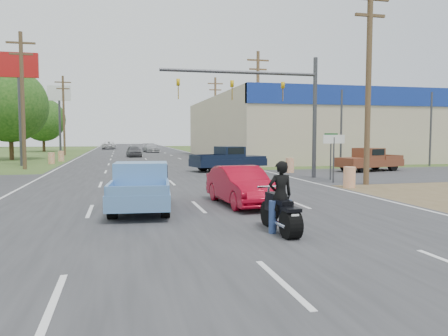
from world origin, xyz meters
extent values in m
plane|color=#354A1D|center=(0.00, 0.00, 0.00)|extent=(200.00, 200.00, 0.00)
cube|color=#2D2D30|center=(0.00, 40.00, 0.01)|extent=(15.00, 180.00, 0.02)
cube|color=#2D2D30|center=(0.00, 18.00, 0.01)|extent=(120.00, 10.00, 0.02)
cube|color=brown|center=(11.00, 10.00, 0.01)|extent=(8.00, 18.00, 0.01)
cube|color=#B7A88C|center=(32.00, 40.00, 3.30)|extent=(50.00, 28.00, 6.60)
cylinder|color=#4C3823|center=(9.50, 13.00, 5.00)|extent=(0.28, 0.28, 10.00)
cube|color=#4C3823|center=(9.50, 13.00, 8.40)|extent=(1.60, 0.14, 0.14)
cylinder|color=#4C3823|center=(9.50, 31.00, 5.00)|extent=(0.28, 0.28, 10.00)
cube|color=#4C3823|center=(9.50, 31.00, 9.20)|extent=(2.00, 0.14, 0.14)
cube|color=#4C3823|center=(9.50, 31.00, 8.40)|extent=(1.60, 0.14, 0.14)
cylinder|color=#4C3823|center=(9.50, 49.00, 5.00)|extent=(0.28, 0.28, 10.00)
cube|color=#4C3823|center=(9.50, 49.00, 9.20)|extent=(2.00, 0.14, 0.14)
cube|color=#4C3823|center=(9.50, 49.00, 8.40)|extent=(1.60, 0.14, 0.14)
cylinder|color=#4C3823|center=(-9.50, 28.00, 5.00)|extent=(0.28, 0.28, 10.00)
cube|color=#4C3823|center=(-9.50, 28.00, 9.20)|extent=(2.00, 0.14, 0.14)
cube|color=#4C3823|center=(-9.50, 28.00, 8.40)|extent=(1.60, 0.14, 0.14)
cylinder|color=#4C3823|center=(-9.50, 52.00, 5.00)|extent=(0.28, 0.28, 10.00)
cube|color=#4C3823|center=(-9.50, 52.00, 9.20)|extent=(2.00, 0.14, 0.14)
cube|color=#4C3823|center=(-9.50, 52.00, 8.40)|extent=(1.60, 0.14, 0.14)
cylinder|color=#422D19|center=(-13.50, 42.00, 1.62)|extent=(0.44, 0.44, 3.24)
sphere|color=#133E11|center=(-13.50, 42.00, 5.58)|extent=(7.56, 7.56, 7.56)
cylinder|color=#422D19|center=(-14.20, 66.00, 1.44)|extent=(0.44, 0.44, 2.88)
sphere|color=#133E11|center=(-14.20, 66.00, 4.96)|extent=(6.72, 6.72, 6.72)
cylinder|color=#422D19|center=(55.00, 70.00, 1.80)|extent=(0.44, 0.44, 3.60)
sphere|color=#133E11|center=(55.00, 70.00, 6.20)|extent=(8.40, 8.40, 8.40)
cylinder|color=#422D19|center=(30.00, 95.00, 1.71)|extent=(0.44, 0.44, 3.42)
sphere|color=#133E11|center=(30.00, 95.00, 5.89)|extent=(7.98, 7.98, 7.98)
cylinder|color=orange|center=(8.00, 12.00, 0.50)|extent=(0.56, 0.56, 1.00)
cylinder|color=orange|center=(8.40, 20.50, 0.50)|extent=(0.56, 0.56, 1.00)
cylinder|color=orange|center=(-8.50, 34.00, 0.50)|extent=(0.56, 0.56, 1.00)
cylinder|color=orange|center=(-8.20, 38.00, 0.50)|extent=(0.56, 0.56, 1.00)
cylinder|color=#3F3F44|center=(-10.50, 32.00, 4.50)|extent=(0.30, 0.30, 9.00)
cube|color=#B21414|center=(-10.50, 32.00, 8.20)|extent=(3.00, 0.35, 2.00)
cylinder|color=#3F3F44|center=(-10.50, 56.00, 4.50)|extent=(0.30, 0.30, 9.00)
cube|color=white|center=(-10.50, 56.00, 8.20)|extent=(3.00, 0.35, 2.00)
cylinder|color=#3F3F44|center=(8.20, 14.00, 1.20)|extent=(0.08, 0.08, 2.40)
cube|color=white|center=(8.20, 14.00, 2.30)|extent=(1.20, 0.05, 0.45)
cylinder|color=#3F3F44|center=(8.80, 15.50, 1.20)|extent=(0.08, 0.08, 2.40)
cube|color=#0C591E|center=(8.80, 15.50, 2.50)|extent=(0.80, 0.04, 0.22)
cylinder|color=#3F3F44|center=(8.50, 17.00, 3.50)|extent=(0.24, 0.24, 7.00)
cylinder|color=#3F3F44|center=(4.00, 17.00, 6.00)|extent=(9.00, 0.18, 0.18)
imported|color=gold|center=(6.50, 17.00, 5.55)|extent=(0.18, 0.40, 1.10)
imported|color=gold|center=(3.50, 17.00, 5.55)|extent=(0.18, 0.40, 1.10)
imported|color=gold|center=(0.50, 17.00, 5.55)|extent=(0.18, 0.40, 1.10)
imported|color=#A0071C|center=(1.58, 8.17, 0.69)|extent=(1.81, 4.27, 1.37)
cylinder|color=black|center=(1.35, 2.93, 0.35)|extent=(0.37, 0.71, 0.70)
cylinder|color=black|center=(1.28, 4.47, 0.35)|extent=(0.16, 0.70, 0.70)
cube|color=black|center=(1.31, 3.73, 0.66)|extent=(0.29, 1.28, 0.32)
cube|color=black|center=(1.30, 3.99, 0.87)|extent=(0.30, 0.60, 0.23)
cube|color=black|center=(1.32, 3.41, 0.83)|extent=(0.34, 0.60, 0.11)
cylinder|color=white|center=(1.28, 4.31, 1.11)|extent=(0.69, 0.08, 0.05)
cube|color=white|center=(1.36, 2.70, 0.58)|extent=(0.19, 0.03, 0.13)
imported|color=black|center=(1.32, 3.57, 0.87)|extent=(0.66, 0.45, 1.75)
cylinder|color=black|center=(-2.59, 9.38, 0.37)|extent=(0.34, 0.76, 0.74)
cylinder|color=black|center=(-1.04, 9.23, 0.37)|extent=(0.34, 0.76, 0.74)
cylinder|color=black|center=(-2.85, 6.50, 0.37)|extent=(0.34, 0.76, 0.74)
cylinder|color=black|center=(-1.31, 6.36, 0.37)|extent=(0.34, 0.76, 0.74)
cube|color=#5C8CC6|center=(-1.95, 7.87, 0.57)|extent=(2.28, 4.96, 0.48)
cube|color=#5C8CC6|center=(-1.82, 9.31, 0.88)|extent=(1.92, 1.98, 0.17)
cube|color=#5C8CC6|center=(-1.94, 7.97, 1.20)|extent=(1.83, 1.59, 0.79)
cube|color=black|center=(-1.94, 7.97, 1.34)|extent=(1.84, 1.31, 0.42)
cube|color=#5C8CC6|center=(-2.16, 5.52, 0.94)|extent=(1.70, 0.23, 0.28)
cylinder|color=black|center=(6.05, 24.09, 0.40)|extent=(0.85, 0.49, 0.80)
cylinder|color=black|center=(6.48, 22.46, 0.40)|extent=(0.85, 0.49, 0.80)
cylinder|color=black|center=(3.03, 23.29, 0.40)|extent=(0.85, 0.49, 0.80)
cylinder|color=black|center=(3.46, 21.67, 0.40)|extent=(0.85, 0.49, 0.80)
cube|color=black|center=(4.75, 22.88, 0.62)|extent=(5.54, 3.26, 0.52)
cube|color=black|center=(6.26, 23.27, 0.95)|extent=(2.40, 2.34, 0.18)
cube|color=black|center=(4.85, 22.90, 1.30)|extent=(1.98, 2.18, 0.85)
cube|color=black|center=(4.85, 22.90, 1.45)|extent=(1.69, 2.14, 0.45)
cube|color=black|center=(2.29, 22.23, 1.02)|extent=(0.55, 1.80, 0.30)
cylinder|color=black|center=(13.10, 19.35, 0.38)|extent=(0.80, 0.47, 0.75)
cylinder|color=black|center=(12.69, 20.88, 0.38)|extent=(0.80, 0.47, 0.75)
cylinder|color=black|center=(15.94, 20.12, 0.38)|extent=(0.80, 0.47, 0.75)
cylinder|color=black|center=(15.52, 21.64, 0.38)|extent=(0.80, 0.47, 0.75)
cube|color=brown|center=(14.31, 20.50, 0.58)|extent=(5.21, 3.09, 0.49)
cube|color=brown|center=(12.90, 20.12, 0.89)|extent=(2.26, 2.21, 0.17)
cube|color=brown|center=(14.22, 20.47, 1.22)|extent=(1.87, 2.05, 0.80)
cube|color=black|center=(14.22, 20.47, 1.36)|extent=(1.59, 2.01, 0.42)
cube|color=brown|center=(16.63, 21.12, 0.96)|extent=(0.52, 1.69, 0.28)
imported|color=#525156|center=(-1.06, 45.08, 0.66)|extent=(1.85, 4.00, 1.33)
imported|color=#ADAEB2|center=(1.81, 58.74, 0.67)|extent=(2.54, 4.87, 1.35)
imported|color=silver|center=(-4.60, 76.03, 0.72)|extent=(2.53, 5.26, 1.45)
camera|label=1|loc=(-2.60, -6.72, 2.48)|focal=35.00mm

